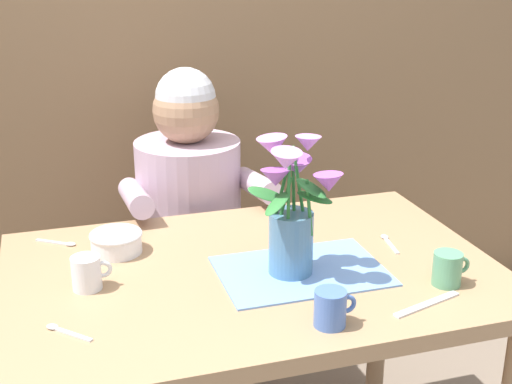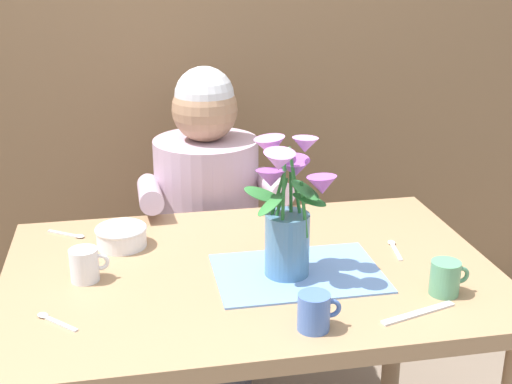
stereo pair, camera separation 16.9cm
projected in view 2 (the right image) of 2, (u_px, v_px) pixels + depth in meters
wood_panel_backdrop at (197, 14)px, 2.50m from camera, size 4.00×0.10×2.50m
dining_table at (251, 303)px, 1.74m from camera, size 1.20×0.80×0.74m
seated_person at (208, 236)px, 2.33m from camera, size 0.45×0.47×1.14m
striped_placemat at (298, 273)px, 1.67m from camera, size 0.40×0.28×0.00m
flower_vase at (288, 212)px, 1.61m from camera, size 0.21×0.21×0.34m
ceramic_bowl at (121, 236)px, 1.81m from camera, size 0.14×0.14×0.06m
dinner_knife at (418, 313)px, 1.49m from camera, size 0.19×0.07×0.00m
coffee_cup at (315, 312)px, 1.42m from camera, size 0.09×0.07×0.08m
ceramic_mug at (446, 278)px, 1.57m from camera, size 0.09×0.07×0.08m
tea_cup at (85, 265)px, 1.63m from camera, size 0.09×0.07×0.08m
spoon_0 at (51, 319)px, 1.47m from camera, size 0.09×0.10×0.01m
spoon_1 at (394, 247)px, 1.81m from camera, size 0.03×0.12×0.01m
spoon_2 at (72, 235)px, 1.89m from camera, size 0.11×0.08×0.01m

